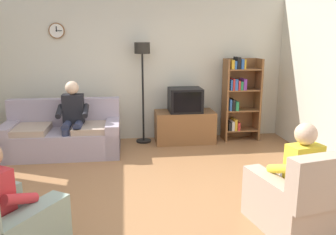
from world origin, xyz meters
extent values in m
plane|color=#9E6B42|center=(0.00, 0.00, 0.00)|extent=(12.00, 12.00, 0.00)
cube|color=beige|center=(0.00, 2.66, 1.35)|extent=(6.20, 0.12, 2.70)
cylinder|color=brown|center=(-1.43, 2.58, 2.05)|extent=(0.28, 0.03, 0.28)
cylinder|color=white|center=(-1.43, 2.56, 2.05)|extent=(0.24, 0.01, 0.24)
cube|color=black|center=(-1.43, 2.56, 2.08)|extent=(0.02, 0.01, 0.09)
cube|color=black|center=(-1.39, 2.56, 2.05)|extent=(0.11, 0.01, 0.01)
cube|color=#A899A8|center=(-1.32, 1.78, 0.21)|extent=(1.91, 0.85, 0.42)
cube|color=#A899A8|center=(-1.32, 2.14, 0.66)|extent=(1.90, 0.21, 0.48)
cube|color=#A899A8|center=(-0.48, 1.78, 0.28)|extent=(0.23, 0.84, 0.56)
cube|color=#A899A8|center=(-2.16, 1.79, 0.28)|extent=(0.23, 0.84, 0.56)
cube|color=tan|center=(-0.82, 1.73, 0.47)|extent=(0.60, 0.68, 0.10)
cube|color=tan|center=(-1.82, 1.73, 0.47)|extent=(0.60, 0.68, 0.10)
cube|color=brown|center=(0.84, 2.25, 0.30)|extent=(1.10, 0.56, 0.59)
cube|color=black|center=(0.84, 2.51, 0.32)|extent=(1.10, 0.04, 0.03)
cube|color=black|center=(0.84, 2.23, 0.81)|extent=(0.60, 0.48, 0.44)
cube|color=black|center=(0.84, 1.98, 0.81)|extent=(0.50, 0.01, 0.36)
cube|color=brown|center=(1.62, 2.30, 0.78)|extent=(0.04, 0.36, 1.55)
cube|color=brown|center=(2.26, 2.30, 0.78)|extent=(0.04, 0.36, 1.55)
cube|color=brown|center=(1.94, 2.47, 0.78)|extent=(0.64, 0.02, 1.55)
cube|color=brown|center=(1.94, 2.30, 0.19)|extent=(0.60, 0.34, 0.02)
cube|color=black|center=(1.70, 2.28, 0.29)|extent=(0.06, 0.28, 0.16)
cube|color=silver|center=(1.76, 2.28, 0.29)|extent=(0.05, 0.28, 0.17)
cube|color=gold|center=(1.81, 2.28, 0.31)|extent=(0.05, 0.28, 0.21)
cube|color=red|center=(1.87, 2.28, 0.28)|extent=(0.05, 0.28, 0.15)
cube|color=brown|center=(1.94, 2.30, 0.58)|extent=(0.60, 0.34, 0.02)
cube|color=#2D59A5|center=(1.69, 2.28, 0.70)|extent=(0.04, 0.28, 0.21)
cube|color=black|center=(1.75, 2.28, 0.70)|extent=(0.06, 0.28, 0.20)
cube|color=#267F4C|center=(1.82, 2.28, 0.68)|extent=(0.06, 0.28, 0.17)
cube|color=brown|center=(1.94, 2.30, 0.97)|extent=(0.60, 0.34, 0.02)
cube|color=#2D59A5|center=(1.69, 2.28, 1.08)|extent=(0.04, 0.28, 0.19)
cube|color=red|center=(1.74, 2.28, 1.09)|extent=(0.04, 0.28, 0.21)
cube|color=#2D59A5|center=(1.79, 2.28, 1.08)|extent=(0.05, 0.28, 0.20)
cube|color=red|center=(1.84, 2.28, 1.07)|extent=(0.04, 0.28, 0.18)
cube|color=#267F4C|center=(1.89, 2.28, 1.06)|extent=(0.04, 0.28, 0.16)
cube|color=#72338C|center=(1.95, 2.28, 1.08)|extent=(0.06, 0.28, 0.20)
cube|color=brown|center=(1.94, 2.30, 1.36)|extent=(0.60, 0.34, 0.02)
cube|color=gold|center=(1.70, 2.28, 1.45)|extent=(0.06, 0.28, 0.17)
cube|color=#2D59A5|center=(1.76, 2.28, 1.44)|extent=(0.04, 0.28, 0.15)
cube|color=black|center=(1.82, 2.28, 1.48)|extent=(0.06, 0.28, 0.22)
cube|color=#2D59A5|center=(1.88, 2.28, 1.46)|extent=(0.05, 0.28, 0.18)
cube|color=gold|center=(1.93, 2.28, 1.46)|extent=(0.03, 0.28, 0.18)
cylinder|color=black|center=(0.07, 2.35, 0.01)|extent=(0.28, 0.28, 0.03)
cylinder|color=black|center=(0.07, 2.35, 0.85)|extent=(0.04, 0.04, 1.70)
cylinder|color=black|center=(0.07, 2.35, 1.75)|extent=(0.28, 0.28, 0.20)
cube|color=tan|center=(1.49, -0.83, 0.20)|extent=(0.95, 0.99, 0.40)
cube|color=tan|center=(1.56, -1.19, 0.65)|extent=(0.82, 0.34, 0.50)
cube|color=tan|center=(1.19, -0.87, 0.28)|extent=(0.36, 0.82, 0.56)
cube|color=tan|center=(1.78, -0.75, 0.28)|extent=(0.36, 0.82, 0.56)
cube|color=black|center=(-1.12, 1.83, 0.78)|extent=(0.34, 0.20, 0.48)
sphere|color=beige|center=(-1.12, 1.82, 1.13)|extent=(0.22, 0.22, 0.22)
cylinder|color=#2D334C|center=(-1.03, 1.64, 0.54)|extent=(0.13, 0.38, 0.13)
cylinder|color=#2D334C|center=(-1.21, 1.64, 0.54)|extent=(0.13, 0.38, 0.13)
cylinder|color=#2D334C|center=(-1.03, 1.45, 0.26)|extent=(0.11, 0.11, 0.52)
cylinder|color=#2D334C|center=(-1.21, 1.45, 0.26)|extent=(0.11, 0.11, 0.52)
cylinder|color=black|center=(-0.91, 1.73, 0.76)|extent=(0.09, 0.33, 0.20)
cylinder|color=black|center=(-1.33, 1.73, 0.76)|extent=(0.09, 0.33, 0.20)
cylinder|color=#4C4742|center=(-1.34, -0.95, 0.42)|extent=(0.32, 0.39, 0.13)
cylinder|color=#4C4742|center=(-1.19, -1.05, 0.42)|extent=(0.32, 0.39, 0.13)
cylinder|color=#4C4742|center=(-1.23, -0.79, 0.20)|extent=(0.15, 0.15, 0.40)
cylinder|color=#4C4742|center=(-1.08, -0.89, 0.20)|extent=(0.15, 0.15, 0.40)
cylinder|color=red|center=(-1.13, -1.19, 0.64)|extent=(0.26, 0.33, 0.20)
cube|color=yellow|center=(1.50, -0.88, 0.66)|extent=(0.37, 0.27, 0.48)
sphere|color=#D8AD8C|center=(1.49, -0.87, 1.01)|extent=(0.22, 0.22, 0.22)
cylinder|color=#4C4742|center=(1.37, -0.71, 0.42)|extent=(0.20, 0.40, 0.13)
cylinder|color=#4C4742|center=(1.55, -0.68, 0.42)|extent=(0.20, 0.40, 0.13)
cylinder|color=#4C4742|center=(1.33, -0.53, 0.20)|extent=(0.13, 0.13, 0.40)
cylinder|color=#4C4742|center=(1.51, -0.49, 0.20)|extent=(0.13, 0.13, 0.40)
cylinder|color=yellow|center=(1.27, -0.83, 0.64)|extent=(0.16, 0.34, 0.20)
cylinder|color=yellow|center=(1.68, -0.74, 0.64)|extent=(0.16, 0.34, 0.20)
camera|label=1|loc=(-0.25, -3.91, 1.93)|focal=36.66mm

